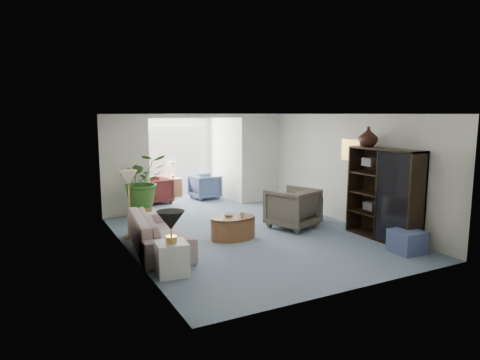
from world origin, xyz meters
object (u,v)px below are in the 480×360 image
table_lamp (171,220)px  entertainment_cabinet (384,194)px  plant_pot (144,213)px  sunroom_chair_maroon (156,191)px  wingback_chair (292,208)px  cabinet_urn (368,137)px  ottoman (407,241)px  end_table (172,259)px  sunroom_table (173,187)px  coffee_table (233,228)px  side_table_dark (310,209)px  framed_picture (352,150)px  sunroom_chair_blue (205,187)px  floor_lamp (128,177)px  coffee_cup (242,215)px  sofa (159,232)px  coffee_bowl (229,215)px

table_lamp → entertainment_cabinet: entertainment_cabinet is taller
entertainment_cabinet → plant_pot: size_ratio=4.59×
sunroom_chair_maroon → entertainment_cabinet: bearing=23.9°
wingback_chair → sunroom_chair_maroon: (-1.94, 3.93, -0.08)m
cabinet_urn → ottoman: cabinet_urn is taller
table_lamp → sunroom_chair_maroon: (1.34, 5.41, -0.51)m
end_table → sunroom_table: sunroom_table is taller
coffee_table → plant_pot: 2.70m
side_table_dark → framed_picture: bearing=-45.1°
wingback_chair → side_table_dark: bearing=-177.6°
cabinet_urn → sunroom_table: cabinet_urn is taller
end_table → cabinet_urn: 4.75m
side_table_dark → sunroom_chair_blue: size_ratio=0.73×
plant_pot → floor_lamp: bearing=-114.4°
wingback_chair → ottoman: 2.58m
sunroom_chair_maroon → ottoman: bearing=18.8°
wingback_chair → ottoman: (0.87, -2.41, -0.24)m
side_table_dark → sunroom_chair_blue: (-1.14, 3.63, 0.07)m
sunroom_chair_maroon → side_table_dark: bearing=30.9°
end_table → sunroom_chair_blue: sunroom_chair_blue is taller
end_table → table_lamp: bearing=0.0°
sunroom_chair_blue → end_table: bearing=147.2°
table_lamp → floor_lamp: size_ratio=1.22×
coffee_table → coffee_cup: coffee_cup is taller
ottoman → sunroom_chair_maroon: 6.94m
floor_lamp → entertainment_cabinet: (4.49, -2.41, -0.33)m
framed_picture → floor_lamp: framed_picture is taller
side_table_dark → coffee_cup: bearing=-165.0°
sofa → floor_lamp: 1.37m
sofa → table_lamp: table_lamp is taller
coffee_table → coffee_bowl: 0.27m
sofa → coffee_table: (1.53, -0.03, -0.11)m
floor_lamp → sunroom_table: 4.53m
coffee_cup → coffee_table: bearing=146.3°
coffee_cup → sunroom_table: bearing=87.6°
coffee_table → plant_pot: coffee_table is taller
table_lamp → entertainment_cabinet: bearing=-1.2°
entertainment_cabinet → sunroom_chair_maroon: 6.32m
coffee_table → coffee_bowl: bearing=116.6°
coffee_bowl → side_table_dark: 2.33m
end_table → coffee_bowl: size_ratio=2.61×
ottoman → framed_picture: bearing=77.2°
coffee_bowl → cabinet_urn: cabinet_urn is taller
framed_picture → coffee_bowl: (-2.94, 0.28, -1.23)m
wingback_chair → side_table_dark: 0.78m
coffee_bowl → plant_pot: 2.60m
end_table → cabinet_urn: size_ratio=1.29×
sunroom_chair_blue → sunroom_chair_maroon: size_ratio=0.99×
framed_picture → sofa: (-4.42, 0.21, -1.37)m
framed_picture → cabinet_urn: size_ratio=1.23×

